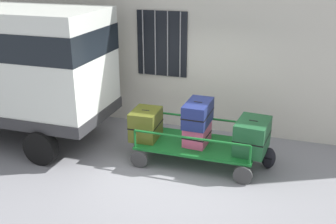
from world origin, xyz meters
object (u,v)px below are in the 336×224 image
object	(u,v)px
suitcase_left_bottom	(146,124)
suitcase_center_bottom	(252,136)
backpack	(268,158)
suitcase_midleft_bottom	(197,134)
luggage_cart	(197,146)
suitcase_midleft_middle	(198,113)

from	to	relation	value
suitcase_left_bottom	suitcase_center_bottom	bearing A→B (deg)	1.53
suitcase_left_bottom	backpack	world-z (taller)	suitcase_left_bottom
suitcase_midleft_bottom	suitcase_left_bottom	bearing A→B (deg)	-178.13
suitcase_center_bottom	suitcase_midleft_bottom	bearing A→B (deg)	-178.80
luggage_cart	suitcase_midleft_middle	xyz separation A→B (m)	(0.00, 0.02, 0.70)
suitcase_midleft_bottom	suitcase_center_bottom	xyz separation A→B (m)	(1.07, 0.02, 0.11)
suitcase_midleft_middle	backpack	distance (m)	1.63
suitcase_midleft_middle	suitcase_center_bottom	xyz separation A→B (m)	(1.07, -0.00, -0.33)
suitcase_center_bottom	backpack	xyz separation A→B (m)	(0.33, 0.14, -0.49)
suitcase_center_bottom	backpack	bearing A→B (deg)	22.96
suitcase_midleft_bottom	backpack	size ratio (longest dim) A/B	1.41
suitcase_left_bottom	suitcase_midleft_bottom	xyz separation A→B (m)	(1.07, 0.03, -0.09)
suitcase_left_bottom	luggage_cart	bearing A→B (deg)	1.90
suitcase_midleft_bottom	backpack	xyz separation A→B (m)	(1.40, 0.16, -0.38)
suitcase_center_bottom	backpack	size ratio (longest dim) A/B	1.98
suitcase_midleft_bottom	suitcase_center_bottom	bearing A→B (deg)	1.20
suitcase_center_bottom	backpack	distance (m)	0.61
suitcase_midleft_bottom	suitcase_center_bottom	distance (m)	1.07
luggage_cart	suitcase_midleft_bottom	xyz separation A→B (m)	(-0.00, -0.00, 0.26)
suitcase_left_bottom	suitcase_midleft_middle	world-z (taller)	suitcase_midleft_middle
backpack	suitcase_midleft_middle	bearing A→B (deg)	-174.29
backpack	suitcase_center_bottom	bearing A→B (deg)	-157.04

